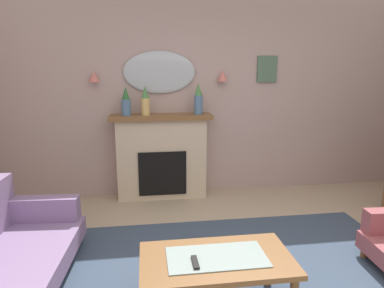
# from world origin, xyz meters

# --- Properties ---
(wall_back) EXTENTS (6.89, 0.10, 2.80)m
(wall_back) POSITION_xyz_m (0.00, 2.49, 1.40)
(wall_back) COLOR #B29993
(wall_back) RESTS_ON ground
(patterned_rug) EXTENTS (3.20, 2.40, 0.01)m
(patterned_rug) POSITION_xyz_m (0.00, 0.20, 0.01)
(patterned_rug) COLOR #38475B
(patterned_rug) RESTS_ON ground
(fireplace) EXTENTS (1.36, 0.36, 1.16)m
(fireplace) POSITION_xyz_m (-0.62, 2.27, 0.57)
(fireplace) COLOR beige
(fireplace) RESTS_ON ground
(mantel_vase_right) EXTENTS (0.12, 0.12, 0.37)m
(mantel_vase_right) POSITION_xyz_m (-1.07, 2.24, 1.33)
(mantel_vase_right) COLOR #4C7093
(mantel_vase_right) RESTS_ON fireplace
(mantel_vase_left) EXTENTS (0.11, 0.11, 0.38)m
(mantel_vase_left) POSITION_xyz_m (-0.82, 2.24, 1.34)
(mantel_vase_left) COLOR tan
(mantel_vase_left) RESTS_ON fireplace
(mantel_vase_centre) EXTENTS (0.11, 0.11, 0.41)m
(mantel_vase_centre) POSITION_xyz_m (-0.12, 2.24, 1.35)
(mantel_vase_centre) COLOR #4C7093
(mantel_vase_centre) RESTS_ON fireplace
(wall_mirror) EXTENTS (0.96, 0.06, 0.56)m
(wall_mirror) POSITION_xyz_m (-0.62, 2.41, 1.71)
(wall_mirror) COLOR #B2BCC6
(wall_sconce_left) EXTENTS (0.14, 0.14, 0.14)m
(wall_sconce_left) POSITION_xyz_m (-1.47, 2.36, 1.66)
(wall_sconce_left) COLOR #D17066
(wall_sconce_right) EXTENTS (0.14, 0.14, 0.14)m
(wall_sconce_right) POSITION_xyz_m (0.23, 2.36, 1.66)
(wall_sconce_right) COLOR #D17066
(framed_picture) EXTENTS (0.28, 0.03, 0.36)m
(framed_picture) POSITION_xyz_m (0.88, 2.42, 1.75)
(framed_picture) COLOR #4C6B56
(coffee_table) EXTENTS (1.10, 0.60, 0.45)m
(coffee_table) POSITION_xyz_m (-0.35, -0.09, 0.38)
(coffee_table) COLOR brown
(coffee_table) RESTS_ON ground
(tv_remote) EXTENTS (0.04, 0.16, 0.02)m
(tv_remote) POSITION_xyz_m (-0.52, -0.15, 0.45)
(tv_remote) COLOR black
(tv_remote) RESTS_ON coffee_table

